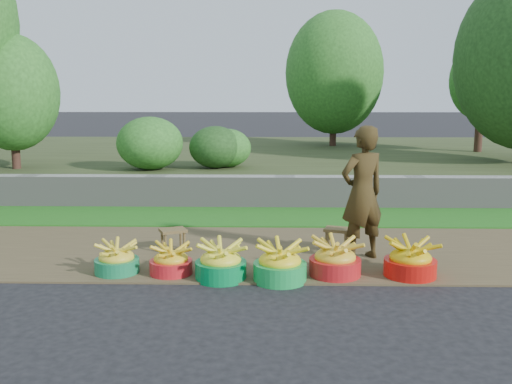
{
  "coord_description": "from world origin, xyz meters",
  "views": [
    {
      "loc": [
        -0.27,
        -5.6,
        1.93
      ],
      "look_at": [
        -0.43,
        1.3,
        0.75
      ],
      "focal_mm": 40.0,
      "sensor_mm": 36.0,
      "label": 1
    }
  ],
  "objects_px": {
    "basin_e": "(335,260)",
    "basin_f": "(410,261)",
    "basin_d": "(280,264)",
    "basin_b": "(171,261)",
    "vendor_woman": "(362,193)",
    "basin_c": "(221,263)",
    "stool_right": "(337,232)",
    "basin_a": "(117,260)",
    "stool_left": "(173,233)"
  },
  "relations": [
    {
      "from": "basin_d",
      "to": "vendor_woman",
      "type": "relative_size",
      "value": 0.36
    },
    {
      "from": "basin_e",
      "to": "stool_left",
      "type": "relative_size",
      "value": 1.45
    },
    {
      "from": "basin_f",
      "to": "stool_left",
      "type": "relative_size",
      "value": 1.45
    },
    {
      "from": "basin_a",
      "to": "basin_d",
      "type": "distance_m",
      "value": 1.78
    },
    {
      "from": "basin_d",
      "to": "basin_b",
      "type": "bearing_deg",
      "value": 171.5
    },
    {
      "from": "basin_f",
      "to": "stool_left",
      "type": "height_order",
      "value": "basin_f"
    },
    {
      "from": "basin_d",
      "to": "stool_left",
      "type": "distance_m",
      "value": 1.7
    },
    {
      "from": "stool_right",
      "to": "basin_d",
      "type": "bearing_deg",
      "value": -121.73
    },
    {
      "from": "basin_f",
      "to": "stool_left",
      "type": "xyz_separation_m",
      "value": [
        -2.69,
        0.94,
        0.05
      ]
    },
    {
      "from": "basin_f",
      "to": "stool_right",
      "type": "bearing_deg",
      "value": 122.29
    },
    {
      "from": "vendor_woman",
      "to": "basin_c",
      "type": "bearing_deg",
      "value": -1.32
    },
    {
      "from": "basin_a",
      "to": "vendor_woman",
      "type": "bearing_deg",
      "value": 12.66
    },
    {
      "from": "basin_a",
      "to": "basin_f",
      "type": "bearing_deg",
      "value": -0.73
    },
    {
      "from": "vendor_woman",
      "to": "basin_e",
      "type": "bearing_deg",
      "value": 33.02
    },
    {
      "from": "stool_right",
      "to": "basin_f",
      "type": "bearing_deg",
      "value": -57.71
    },
    {
      "from": "stool_left",
      "to": "basin_a",
      "type": "bearing_deg",
      "value": -117.47
    },
    {
      "from": "basin_b",
      "to": "basin_f",
      "type": "xyz_separation_m",
      "value": [
        2.56,
        -0.02,
        0.03
      ]
    },
    {
      "from": "basin_c",
      "to": "basin_e",
      "type": "relative_size",
      "value": 0.98
    },
    {
      "from": "basin_a",
      "to": "basin_c",
      "type": "bearing_deg",
      "value": -7.21
    },
    {
      "from": "basin_a",
      "to": "stool_left",
      "type": "distance_m",
      "value": 1.01
    },
    {
      "from": "basin_b",
      "to": "basin_e",
      "type": "relative_size",
      "value": 0.84
    },
    {
      "from": "basin_d",
      "to": "stool_right",
      "type": "distance_m",
      "value": 1.4
    },
    {
      "from": "basin_e",
      "to": "vendor_woman",
      "type": "bearing_deg",
      "value": 59.85
    },
    {
      "from": "basin_f",
      "to": "basin_b",
      "type": "bearing_deg",
      "value": 179.56
    },
    {
      "from": "stool_right",
      "to": "vendor_woman",
      "type": "xyz_separation_m",
      "value": [
        0.23,
        -0.38,
        0.57
      ]
    },
    {
      "from": "stool_left",
      "to": "stool_right",
      "type": "distance_m",
      "value": 2.04
    },
    {
      "from": "basin_a",
      "to": "basin_f",
      "type": "height_order",
      "value": "basin_f"
    },
    {
      "from": "basin_f",
      "to": "vendor_woman",
      "type": "distance_m",
      "value": 0.99
    },
    {
      "from": "basin_b",
      "to": "basin_e",
      "type": "distance_m",
      "value": 1.77
    },
    {
      "from": "basin_e",
      "to": "basin_f",
      "type": "height_order",
      "value": "same"
    },
    {
      "from": "basin_b",
      "to": "basin_f",
      "type": "relative_size",
      "value": 0.83
    },
    {
      "from": "basin_b",
      "to": "basin_d",
      "type": "bearing_deg",
      "value": -8.5
    },
    {
      "from": "basin_d",
      "to": "basin_e",
      "type": "height_order",
      "value": "basin_d"
    },
    {
      "from": "basin_c",
      "to": "stool_right",
      "type": "relative_size",
      "value": 1.47
    },
    {
      "from": "basin_f",
      "to": "basin_e",
      "type": "bearing_deg",
      "value": 179.27
    },
    {
      "from": "basin_d",
      "to": "vendor_woman",
      "type": "xyz_separation_m",
      "value": [
        0.97,
        0.81,
        0.62
      ]
    },
    {
      "from": "basin_d",
      "to": "basin_f",
      "type": "height_order",
      "value": "basin_d"
    },
    {
      "from": "basin_a",
      "to": "stool_right",
      "type": "xyz_separation_m",
      "value": [
        2.5,
        1.0,
        0.08
      ]
    },
    {
      "from": "basin_d",
      "to": "stool_left",
      "type": "relative_size",
      "value": 1.46
    },
    {
      "from": "basin_e",
      "to": "basin_f",
      "type": "distance_m",
      "value": 0.8
    },
    {
      "from": "basin_b",
      "to": "stool_right",
      "type": "relative_size",
      "value": 1.25
    },
    {
      "from": "basin_f",
      "to": "stool_right",
      "type": "relative_size",
      "value": 1.5
    },
    {
      "from": "basin_b",
      "to": "basin_f",
      "type": "distance_m",
      "value": 2.56
    },
    {
      "from": "vendor_woman",
      "to": "basin_b",
      "type": "bearing_deg",
      "value": -10.3
    },
    {
      "from": "basin_c",
      "to": "basin_e",
      "type": "xyz_separation_m",
      "value": [
        1.22,
        0.11,
        0.0
      ]
    },
    {
      "from": "basin_b",
      "to": "stool_right",
      "type": "bearing_deg",
      "value": 28.03
    },
    {
      "from": "basin_c",
      "to": "basin_f",
      "type": "xyz_separation_m",
      "value": [
        2.01,
        0.1,
        0.0
      ]
    },
    {
      "from": "basin_b",
      "to": "basin_c",
      "type": "distance_m",
      "value": 0.56
    },
    {
      "from": "basin_d",
      "to": "vendor_woman",
      "type": "distance_m",
      "value": 1.4
    },
    {
      "from": "basin_b",
      "to": "basin_d",
      "type": "relative_size",
      "value": 0.83
    }
  ]
}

